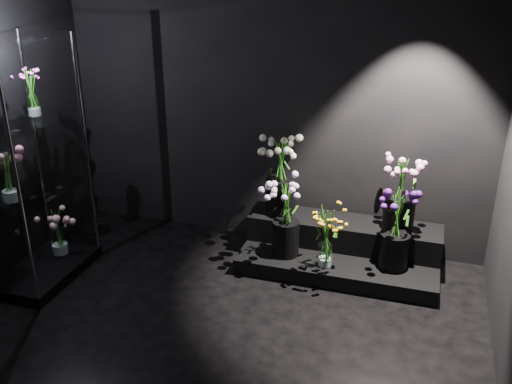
% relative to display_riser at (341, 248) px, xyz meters
% --- Properties ---
extents(floor, '(4.00, 4.00, 0.00)m').
position_rel_display_riser_xyz_m(floor, '(-0.75, -1.65, -0.16)').
color(floor, black).
rests_on(floor, ground).
extents(wall_back, '(4.00, 0.00, 4.00)m').
position_rel_display_riser_xyz_m(wall_back, '(-0.75, 0.35, 1.24)').
color(wall_back, black).
rests_on(wall_back, floor).
extents(display_riser, '(1.73, 0.77, 0.39)m').
position_rel_display_riser_xyz_m(display_riser, '(0.00, 0.00, 0.00)').
color(display_riser, black).
rests_on(display_riser, floor).
extents(display_case, '(0.56, 0.93, 2.05)m').
position_rel_display_riser_xyz_m(display_case, '(-2.45, -0.96, 0.86)').
color(display_case, black).
rests_on(display_case, floor).
extents(bouquet_orange_bells, '(0.35, 0.35, 0.55)m').
position_rel_display_riser_xyz_m(bouquet_orange_bells, '(-0.09, -0.32, 0.27)').
color(bouquet_orange_bells, white).
rests_on(bouquet_orange_bells, display_riser).
extents(bouquet_lilac, '(0.41, 0.41, 0.68)m').
position_rel_display_riser_xyz_m(bouquet_lilac, '(-0.46, -0.23, 0.38)').
color(bouquet_lilac, black).
rests_on(bouquet_lilac, display_riser).
extents(bouquet_purple, '(0.32, 0.32, 0.69)m').
position_rel_display_riser_xyz_m(bouquet_purple, '(0.47, -0.17, 0.36)').
color(bouquet_purple, black).
rests_on(bouquet_purple, display_riser).
extents(bouquet_cream_roses, '(0.48, 0.48, 0.70)m').
position_rel_display_riser_xyz_m(bouquet_cream_roses, '(-0.60, 0.12, 0.62)').
color(bouquet_cream_roses, black).
rests_on(bouquet_cream_roses, display_riser).
extents(bouquet_pink_roses, '(0.46, 0.46, 0.67)m').
position_rel_display_riser_xyz_m(bouquet_pink_roses, '(0.47, 0.09, 0.60)').
color(bouquet_pink_roses, black).
rests_on(bouquet_pink_roses, display_riser).
extents(bouquet_case_pink, '(0.39, 0.39, 0.42)m').
position_rel_display_riser_xyz_m(bouquet_case_pink, '(-2.49, -1.16, 0.86)').
color(bouquet_case_pink, white).
rests_on(bouquet_case_pink, display_case).
extents(bouquet_case_magenta, '(0.26, 0.26, 0.38)m').
position_rel_display_riser_xyz_m(bouquet_case_magenta, '(-2.44, -0.78, 1.44)').
color(bouquet_case_magenta, white).
rests_on(bouquet_case_magenta, display_case).
extents(bouquet_case_base_pink, '(0.36, 0.36, 0.46)m').
position_rel_display_riser_xyz_m(bouquet_case_base_pink, '(-2.44, -0.73, 0.18)').
color(bouquet_case_base_pink, white).
rests_on(bouquet_case_base_pink, display_case).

